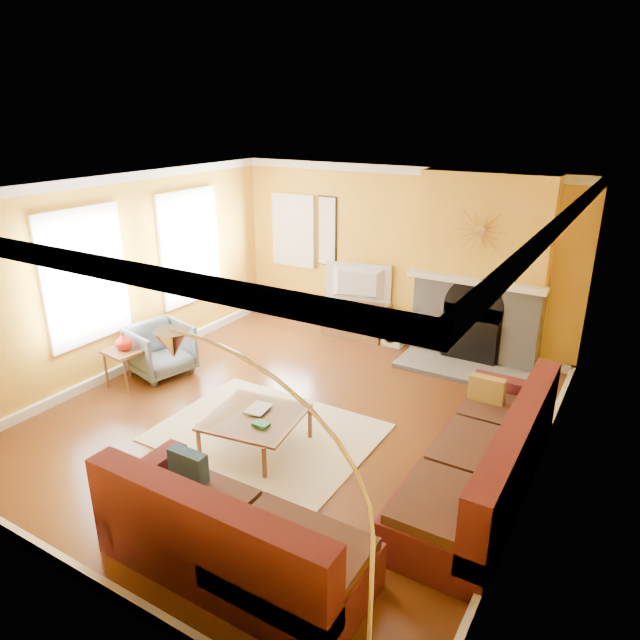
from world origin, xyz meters
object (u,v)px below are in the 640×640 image
Objects in this scene: armchair at (160,349)px; media_console at (356,319)px; sectional_sofa at (360,445)px; coffee_table at (255,430)px; arc_lamp at (278,532)px; side_table at (127,367)px.

media_console is at bearing -18.40° from armchair.
sectional_sofa is 1.32m from coffee_table.
armchair reaches higher than coffee_table.
media_console is at bearing 112.83° from arc_lamp.
media_console is 1.33× the size of armchair.
sectional_sofa is at bearing -89.71° from armchair.
arc_lamp reaches higher than coffee_table.
sectional_sofa is at bearing 102.99° from arc_lamp.
side_table is 0.23× the size of arc_lamp.
arc_lamp is at bearing -67.17° from media_console.
sectional_sofa is 3.67m from side_table.
media_console is 2.00× the size of side_table.
sectional_sofa is 3.73× the size of media_console.
armchair reaches higher than side_table.
armchair is 1.51× the size of side_table.
sectional_sofa reaches higher than armchair.
sectional_sofa is 2.19m from arc_lamp.
side_table is at bearing 150.01° from arc_lamp.
media_console is at bearing 60.49° from side_table.
media_console is 3.63m from side_table.
side_table is at bearing -119.51° from media_console.
media_console is 0.46× the size of arc_lamp.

